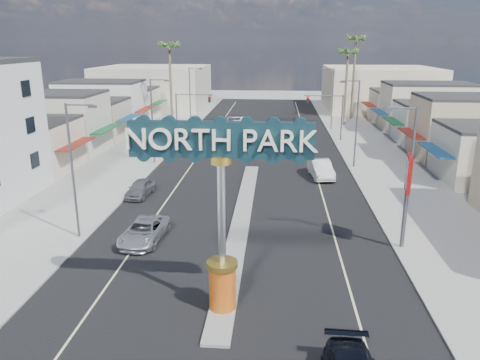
% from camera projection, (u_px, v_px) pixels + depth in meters
% --- Properties ---
extents(ground, '(160.00, 160.00, 0.00)m').
position_uv_depth(ground, '(252.00, 166.00, 49.70)').
color(ground, gray).
rests_on(ground, ground).
extents(road, '(20.00, 120.00, 0.01)m').
position_uv_depth(road, '(252.00, 166.00, 49.70)').
color(road, black).
rests_on(road, ground).
extents(median_island, '(1.30, 30.00, 0.16)m').
position_uv_depth(median_island, '(241.00, 220.00, 34.38)').
color(median_island, gray).
rests_on(median_island, ground).
extents(sidewalk_left, '(8.00, 120.00, 0.12)m').
position_uv_depth(sidewalk_left, '(124.00, 162.00, 50.73)').
color(sidewalk_left, gray).
rests_on(sidewalk_left, ground).
extents(sidewalk_right, '(8.00, 120.00, 0.12)m').
position_uv_depth(sidewalk_right, '(387.00, 168.00, 48.64)').
color(sidewalk_right, gray).
rests_on(sidewalk_right, ground).
extents(storefront_row_left, '(12.00, 42.00, 6.00)m').
position_uv_depth(storefront_row_left, '(80.00, 116.00, 63.07)').
color(storefront_row_left, beige).
rests_on(storefront_row_left, ground).
extents(storefront_row_right, '(12.00, 42.00, 6.00)m').
position_uv_depth(storefront_row_right, '(446.00, 121.00, 59.49)').
color(storefront_row_right, '#B7B29E').
rests_on(storefront_row_right, ground).
extents(backdrop_far_left, '(20.00, 20.00, 8.00)m').
position_uv_depth(backdrop_far_left, '(154.00, 87.00, 93.23)').
color(backdrop_far_left, '#B7B29E').
rests_on(backdrop_far_left, ground).
extents(backdrop_far_right, '(20.00, 20.00, 8.00)m').
position_uv_depth(backdrop_far_right, '(379.00, 89.00, 89.95)').
color(backdrop_far_right, beige).
rests_on(backdrop_far_right, ground).
extents(gateway_sign, '(8.20, 1.50, 9.15)m').
position_uv_depth(gateway_sign, '(221.00, 196.00, 21.23)').
color(gateway_sign, '#CC480F').
rests_on(gateway_sign, median_island).
extents(traffic_signal_left, '(5.09, 0.45, 6.00)m').
position_uv_depth(traffic_signal_left, '(190.00, 107.00, 62.55)').
color(traffic_signal_left, '#47474C').
rests_on(traffic_signal_left, ground).
extents(traffic_signal_right, '(5.09, 0.45, 6.00)m').
position_uv_depth(traffic_signal_right, '(328.00, 108.00, 61.18)').
color(traffic_signal_right, '#47474C').
rests_on(traffic_signal_right, ground).
extents(streetlight_l_near, '(2.03, 0.22, 9.00)m').
position_uv_depth(streetlight_l_near, '(74.00, 165.00, 29.92)').
color(streetlight_l_near, '#47474C').
rests_on(streetlight_l_near, ground).
extents(streetlight_l_mid, '(2.03, 0.22, 9.00)m').
position_uv_depth(streetlight_l_mid, '(154.00, 117.00, 49.04)').
color(streetlight_l_mid, '#47474C').
rests_on(streetlight_l_mid, ground).
extents(streetlight_l_far, '(2.03, 0.22, 9.00)m').
position_uv_depth(streetlight_l_far, '(191.00, 94.00, 70.07)').
color(streetlight_l_far, '#47474C').
rests_on(streetlight_l_far, ground).
extents(streetlight_r_near, '(2.03, 0.22, 9.00)m').
position_uv_depth(streetlight_r_near, '(407.00, 172.00, 28.37)').
color(streetlight_r_near, '#47474C').
rests_on(streetlight_r_near, ground).
extents(streetlight_r_mid, '(2.03, 0.22, 9.00)m').
position_uv_depth(streetlight_r_mid, '(355.00, 119.00, 47.49)').
color(streetlight_r_mid, '#47474C').
rests_on(streetlight_r_mid, ground).
extents(streetlight_r_far, '(2.03, 0.22, 9.00)m').
position_uv_depth(streetlight_r_far, '(332.00, 96.00, 68.52)').
color(streetlight_r_far, '#47474C').
rests_on(streetlight_r_far, ground).
extents(palm_left_far, '(2.60, 2.60, 13.10)m').
position_uv_depth(palm_left_far, '(169.00, 50.00, 66.53)').
color(palm_left_far, brown).
rests_on(palm_left_far, ground).
extents(palm_right_mid, '(2.60, 2.60, 12.10)m').
position_uv_depth(palm_right_mid, '(348.00, 56.00, 70.58)').
color(palm_right_mid, brown).
rests_on(palm_right_mid, ground).
extents(palm_right_far, '(2.60, 2.60, 14.10)m').
position_uv_depth(palm_right_far, '(356.00, 43.00, 75.66)').
color(palm_right_far, brown).
rests_on(palm_right_far, ground).
extents(suv_left, '(2.69, 5.19, 1.40)m').
position_uv_depth(suv_left, '(144.00, 231.00, 30.67)').
color(suv_left, silver).
rests_on(suv_left, ground).
extents(car_parked_left, '(1.96, 4.22, 1.40)m').
position_uv_depth(car_parked_left, '(140.00, 188.00, 39.72)').
color(car_parked_left, slate).
rests_on(car_parked_left, ground).
extents(car_parked_right, '(2.43, 5.34, 1.70)m').
position_uv_depth(car_parked_right, '(321.00, 169.00, 45.22)').
color(car_parked_right, silver).
rests_on(car_parked_right, ground).
extents(city_bus, '(3.79, 11.33, 3.10)m').
position_uv_depth(city_bus, '(237.00, 134.00, 58.73)').
color(city_bus, white).
rests_on(city_bus, ground).
extents(bank_pylon_sign, '(0.58, 1.88, 5.99)m').
position_uv_depth(bank_pylon_sign, '(408.00, 178.00, 28.45)').
color(bank_pylon_sign, '#47474C').
rests_on(bank_pylon_sign, sidewalk_right).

